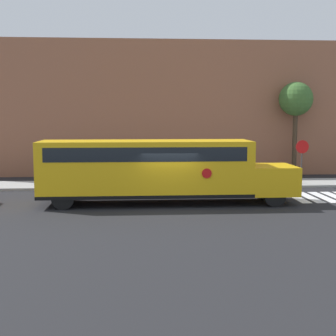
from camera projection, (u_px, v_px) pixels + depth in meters
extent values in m
plane|color=black|center=(169.00, 207.00, 21.42)|extent=(60.00, 60.00, 0.00)
cube|color=#9E9E99|center=(161.00, 184.00, 27.85)|extent=(44.00, 3.00, 0.15)
cube|color=#935B42|center=(156.00, 109.00, 33.79)|extent=(32.00, 4.00, 9.28)
cube|color=white|center=(296.00, 197.00, 23.85)|extent=(0.50, 3.20, 0.01)
cube|color=white|center=(310.00, 197.00, 23.89)|extent=(0.50, 3.20, 0.01)
cube|color=white|center=(323.00, 197.00, 23.94)|extent=(0.50, 3.20, 0.01)
cube|color=white|center=(336.00, 197.00, 23.99)|extent=(0.50, 3.20, 0.01)
cube|color=yellow|center=(146.00, 168.00, 21.91)|extent=(9.81, 2.50, 2.54)
cube|color=yellow|center=(271.00, 179.00, 22.38)|extent=(2.16, 2.50, 1.34)
cube|color=black|center=(146.00, 193.00, 22.04)|extent=(9.81, 2.54, 0.16)
cube|color=black|center=(146.00, 152.00, 21.83)|extent=(9.02, 2.53, 0.64)
cylinder|color=red|center=(207.00, 173.00, 20.82)|extent=(0.44, 0.02, 0.44)
cylinder|color=black|center=(262.00, 189.00, 23.51)|extent=(1.00, 0.30, 1.00)
cylinder|color=black|center=(275.00, 196.00, 21.37)|extent=(1.00, 0.30, 1.00)
cylinder|color=black|center=(70.00, 191.00, 22.87)|extent=(1.00, 0.30, 1.00)
cylinder|color=black|center=(63.00, 198.00, 20.73)|extent=(1.00, 0.30, 1.00)
cylinder|color=#38383A|center=(301.00, 166.00, 27.52)|extent=(0.07, 0.07, 2.37)
cylinder|color=red|center=(302.00, 147.00, 27.34)|extent=(0.77, 0.03, 0.77)
cylinder|color=#423323|center=(295.00, 143.00, 31.78)|extent=(0.31, 0.31, 4.58)
sphere|color=#3D662D|center=(296.00, 99.00, 31.45)|extent=(2.28, 2.28, 2.28)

